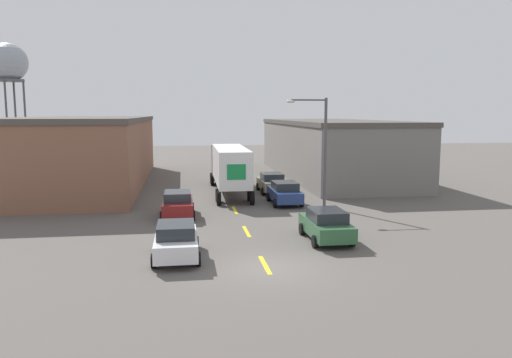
# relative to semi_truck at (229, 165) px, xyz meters

# --- Properties ---
(ground_plane) EXTENTS (160.00, 160.00, 0.00)m
(ground_plane) POSITION_rel_semi_truck_xyz_m (-0.33, -20.23, -2.28)
(ground_plane) COLOR #56514C
(road_centerline) EXTENTS (0.20, 14.91, 0.01)m
(road_centerline) POSITION_rel_semi_truck_xyz_m (-0.33, -13.63, -2.28)
(road_centerline) COLOR yellow
(road_centerline) RESTS_ON ground_plane
(warehouse_left) EXTENTS (11.09, 28.28, 6.09)m
(warehouse_left) POSITION_rel_semi_truck_xyz_m (-12.65, 6.72, 0.77)
(warehouse_left) COLOR brown
(warehouse_left) RESTS_ON ground_plane
(warehouse_right) EXTENTS (9.70, 26.40, 5.72)m
(warehouse_right) POSITION_rel_semi_truck_xyz_m (11.31, 8.94, 0.59)
(warehouse_right) COLOR slate
(warehouse_right) RESTS_ON ground_plane
(semi_truck) EXTENTS (2.81, 12.96, 3.78)m
(semi_truck) POSITION_rel_semi_truck_xyz_m (0.00, 0.00, 0.00)
(semi_truck) COLOR black
(semi_truck) RESTS_ON ground_plane
(parked_car_right_mid) EXTENTS (2.07, 4.28, 1.61)m
(parked_car_right_mid) POSITION_rel_semi_truck_xyz_m (3.43, -5.78, -1.46)
(parked_car_right_mid) COLOR navy
(parked_car_right_mid) RESTS_ON ground_plane
(parked_car_left_far) EXTENTS (2.07, 4.28, 1.61)m
(parked_car_left_far) POSITION_rel_semi_truck_xyz_m (-4.08, -9.11, -1.46)
(parked_car_left_far) COLOR maroon
(parked_car_left_far) RESTS_ON ground_plane
(parked_car_left_near) EXTENTS (2.07, 4.28, 1.61)m
(parked_car_left_near) POSITION_rel_semi_truck_xyz_m (-4.08, -18.22, -1.46)
(parked_car_left_near) COLOR silver
(parked_car_left_near) RESTS_ON ground_plane
(parked_car_right_far) EXTENTS (2.07, 4.28, 1.61)m
(parked_car_right_far) POSITION_rel_semi_truck_xyz_m (3.43, -0.56, -1.46)
(parked_car_right_far) COLOR tan
(parked_car_right_far) RESTS_ON ground_plane
(parked_car_right_near) EXTENTS (2.07, 4.28, 1.61)m
(parked_car_right_near) POSITION_rel_semi_truck_xyz_m (3.43, -16.18, -1.46)
(parked_car_right_near) COLOR #2D5B38
(parked_car_right_near) RESTS_ON ground_plane
(water_tower) EXTENTS (5.37, 5.37, 16.14)m
(water_tower) POSITION_rel_semi_truck_xyz_m (-27.57, 35.12, 10.94)
(water_tower) COLOR #47474C
(water_tower) RESTS_ON ground_plane
(street_lamp) EXTENTS (2.80, 0.32, 7.47)m
(street_lamp) POSITION_rel_semi_truck_xyz_m (5.54, -7.36, 2.11)
(street_lamp) COLOR #4C4C51
(street_lamp) RESTS_ON ground_plane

